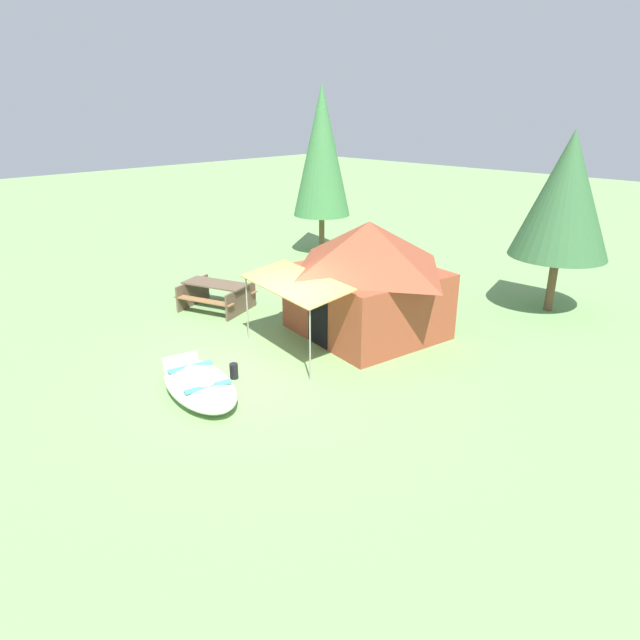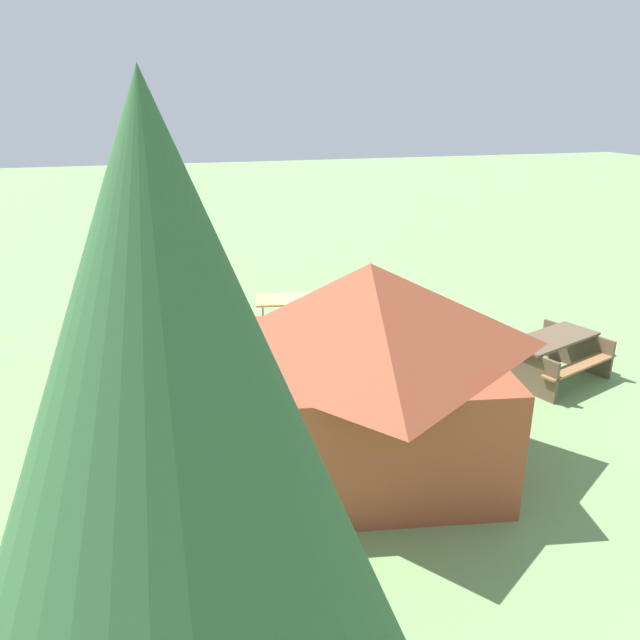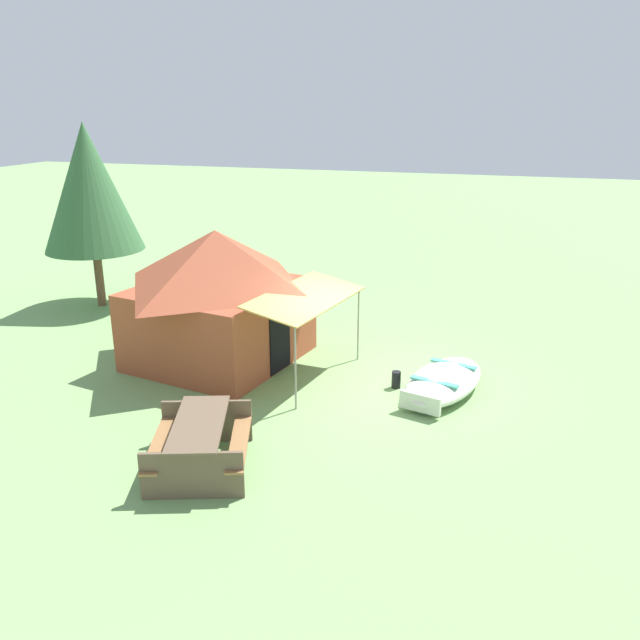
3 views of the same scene
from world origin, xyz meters
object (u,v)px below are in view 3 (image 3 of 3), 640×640
Objects in this scene: canvas_cabin_tent at (218,294)px; picnic_table at (200,439)px; beached_rowboat at (443,381)px; fuel_can at (396,380)px; pine_tree_back_right at (89,188)px; cooler_box at (268,362)px.

picnic_table is (-4.09, -1.62, -0.98)m from canvas_cabin_tent.
beached_rowboat is 0.90m from fuel_can.
picnic_table is at bearing -158.40° from canvas_cabin_tent.
canvas_cabin_tent reaches higher than fuel_can.
picnic_table is 6.57× the size of fuel_can.
beached_rowboat is at bearing -106.62° from pine_tree_back_right.
picnic_table is 4.39m from fuel_can.
fuel_can is (-0.12, -2.73, 0.01)m from cooler_box.
cooler_box is at bearing -100.71° from canvas_cabin_tent.
cooler_box is at bearing -115.20° from pine_tree_back_right.
canvas_cabin_tent is at bearing 21.60° from picnic_table.
canvas_cabin_tent is 4.51m from picnic_table.
canvas_cabin_tent is at bearing -118.28° from pine_tree_back_right.
pine_tree_back_right reaches higher than picnic_table.
canvas_cabin_tent is 8.93× the size of cooler_box.
beached_rowboat is 1.24× the size of picnic_table.
picnic_table is at bearing 140.31° from beached_rowboat.
pine_tree_back_right is at bearing 43.96° from picnic_table.
pine_tree_back_right reaches higher than cooler_box.
canvas_cabin_tent is 2.20× the size of picnic_table.
canvas_cabin_tent is (0.27, 4.79, 1.23)m from beached_rowboat.
beached_rowboat is 0.56× the size of pine_tree_back_right.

